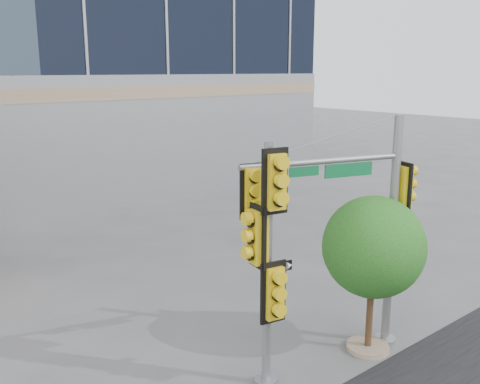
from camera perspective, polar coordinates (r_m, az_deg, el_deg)
ground at (r=12.89m, az=3.82°, el=-15.99°), size 120.00×120.00×0.00m
main_signal_pole at (r=11.71m, az=12.40°, el=-1.96°), size 4.00×1.50×5.30m
secondary_signal_pole at (r=10.18m, az=3.02°, el=-6.21°), size 0.85×0.73×4.93m
street_tree at (r=12.13m, az=14.09°, el=-6.07°), size 2.30×2.25×3.58m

